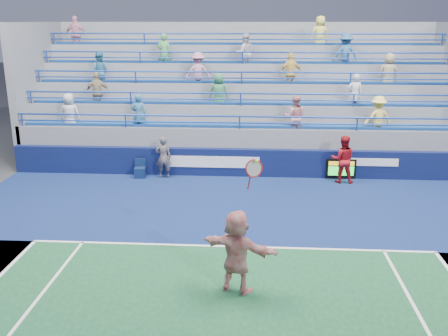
# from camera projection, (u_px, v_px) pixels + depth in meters

# --- Properties ---
(ground) EXTENTS (120.00, 120.00, 0.00)m
(ground) POSITION_uv_depth(u_px,v_px,m) (230.00, 247.00, 13.55)
(ground) COLOR #333538
(sponsor_wall) EXTENTS (18.00, 0.32, 1.10)m
(sponsor_wall) POSITION_uv_depth(u_px,v_px,m) (239.00, 162.00, 19.61)
(sponsor_wall) COLOR #0B153D
(sponsor_wall) RESTS_ON ground
(bleacher_stand) EXTENTS (18.00, 5.60, 6.13)m
(bleacher_stand) POSITION_uv_depth(u_px,v_px,m) (242.00, 119.00, 22.93)
(bleacher_stand) COLOR slate
(bleacher_stand) RESTS_ON ground
(serve_speed_board) EXTENTS (1.16, 0.16, 0.80)m
(serve_speed_board) POSITION_uv_depth(u_px,v_px,m) (341.00, 169.00, 19.28)
(serve_speed_board) COLOR black
(serve_speed_board) RESTS_ON ground
(judge_chair) EXTENTS (0.45, 0.45, 0.73)m
(judge_chair) POSITION_uv_depth(u_px,v_px,m) (140.00, 172.00, 19.49)
(judge_chair) COLOR #0D1D42
(judge_chair) RESTS_ON ground
(tennis_player) EXTENTS (1.89, 1.23, 3.12)m
(tennis_player) POSITION_uv_depth(u_px,v_px,m) (237.00, 252.00, 11.09)
(tennis_player) COLOR white
(tennis_player) RESTS_ON ground
(line_judge) EXTENTS (0.66, 0.48, 1.65)m
(line_judge) POSITION_uv_depth(u_px,v_px,m) (163.00, 157.00, 19.32)
(line_judge) COLOR #151F3B
(line_judge) RESTS_ON ground
(ball_girl) EXTENTS (0.94, 0.77, 1.81)m
(ball_girl) POSITION_uv_depth(u_px,v_px,m) (343.00, 159.00, 18.72)
(ball_girl) COLOR #A5121B
(ball_girl) RESTS_ON ground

